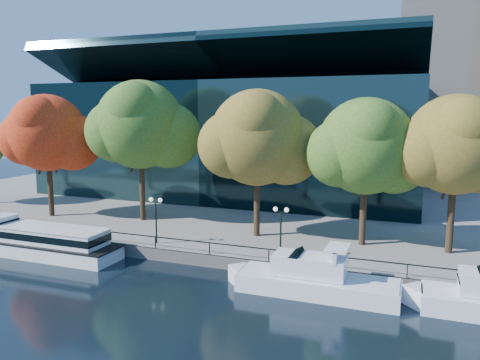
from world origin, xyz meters
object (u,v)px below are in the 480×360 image
at_px(tree_1, 48,134).
at_px(tree_4, 368,148).
at_px(tree_5, 458,147).
at_px(tree_2, 141,127).
at_px(tree_3, 259,140).
at_px(lamp_1, 156,210).
at_px(lamp_2, 281,220).
at_px(tour_boat, 36,240).
at_px(cruiser_near, 310,278).

bearing_deg(tree_1, tree_4, 1.15).
bearing_deg(tree_1, tree_5, 1.10).
bearing_deg(tree_2, tree_3, -7.20).
relative_size(lamp_1, lamp_2, 1.00).
xyz_separation_m(tour_boat, lamp_1, (9.78, 3.76, 2.65)).
relative_size(tree_1, tree_2, 0.91).
distance_m(cruiser_near, tree_5, 16.16).
bearing_deg(tree_4, tree_3, -177.12).
relative_size(tour_boat, tree_1, 1.25).
relative_size(tour_boat, tree_5, 1.29).
relative_size(cruiser_near, tree_5, 0.95).
distance_m(tree_1, tree_5, 40.05).
distance_m(tree_3, lamp_2, 8.82).
xyz_separation_m(tree_2, tree_3, (13.28, -1.68, -0.96)).
relative_size(cruiser_near, lamp_2, 3.00).
bearing_deg(tree_1, tree_3, 0.47).
distance_m(tree_2, lamp_1, 11.44).
bearing_deg(tree_4, tour_boat, -160.07).
bearing_deg(cruiser_near, lamp_1, 164.56).
bearing_deg(tree_3, tree_5, 2.02).
height_order(tree_3, tree_4, tree_3).
xyz_separation_m(cruiser_near, tree_1, (-30.66, 9.25, 8.82)).
bearing_deg(cruiser_near, lamp_2, 129.16).
distance_m(tree_5, lamp_1, 25.20).
height_order(tree_4, lamp_1, tree_4).
distance_m(tree_3, tree_5, 16.31).
distance_m(tree_2, tree_5, 29.61).
bearing_deg(tree_1, lamp_1, -17.97).
xyz_separation_m(tree_5, lamp_2, (-12.63, -6.03, -5.65)).
distance_m(cruiser_near, tree_4, 13.13).
xyz_separation_m(tree_3, tree_5, (16.29, 0.57, -0.23)).
relative_size(cruiser_near, tree_1, 0.92).
bearing_deg(lamp_2, tree_4, 45.83).
height_order(tree_2, lamp_2, tree_2).
bearing_deg(lamp_1, tree_1, 162.03).
relative_size(tree_5, lamp_1, 3.17).
height_order(tour_boat, tree_1, tree_1).
bearing_deg(tree_5, tree_3, -177.98).
relative_size(tree_4, lamp_2, 3.12).
distance_m(tour_boat, tree_1, 14.02).
height_order(tree_3, lamp_2, tree_3).
bearing_deg(tree_5, tree_4, -179.16).
height_order(cruiser_near, lamp_2, lamp_2).
height_order(tree_5, lamp_2, tree_5).
bearing_deg(tour_boat, lamp_2, 10.17).
distance_m(tree_2, tree_4, 22.79).
xyz_separation_m(tree_1, tree_5, (40.04, 0.77, -0.28)).
height_order(tree_2, tree_3, tree_2).
height_order(lamp_1, lamp_2, same).
distance_m(tree_4, lamp_2, 9.84).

